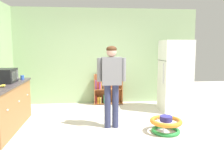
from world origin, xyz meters
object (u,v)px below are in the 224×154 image
object	(u,v)px
standing_person	(112,79)
banana_bunch	(3,86)
baby_walker	(166,124)
refrigerator	(175,76)
bookshelf	(106,91)
kitchen_counter	(2,107)
microwave	(5,76)
blue_cup	(22,77)

from	to	relation	value
standing_person	banana_bunch	size ratio (longest dim) A/B	10.46
baby_walker	banana_bunch	bearing A→B (deg)	177.28
refrigerator	standing_person	bearing A→B (deg)	-147.66
standing_person	bookshelf	bearing A→B (deg)	88.86
bookshelf	baby_walker	bearing A→B (deg)	-67.80
bookshelf	baby_walker	distance (m)	2.54
standing_person	baby_walker	size ratio (longest dim) A/B	2.70
baby_walker	banana_bunch	distance (m)	3.05
bookshelf	standing_person	bearing A→B (deg)	-91.14
bookshelf	banana_bunch	world-z (taller)	banana_bunch
standing_person	kitchen_counter	bearing A→B (deg)	177.90
bookshelf	microwave	xyz separation A→B (m)	(-2.14, -1.67, 0.67)
baby_walker	blue_cup	world-z (taller)	blue_cup
refrigerator	blue_cup	size ratio (longest dim) A/B	18.74
bookshelf	blue_cup	bearing A→B (deg)	-147.45
banana_bunch	microwave	bearing A→B (deg)	105.40
kitchen_counter	bookshelf	bearing A→B (deg)	40.94
baby_walker	microwave	bearing A→B (deg)	167.84
kitchen_counter	microwave	bearing A→B (deg)	84.56
refrigerator	microwave	size ratio (longest dim) A/B	3.71
microwave	banana_bunch	xyz separation A→B (m)	(0.15, -0.53, -0.11)
refrigerator	banana_bunch	distance (m)	3.91
microwave	blue_cup	world-z (taller)	microwave
refrigerator	standing_person	world-z (taller)	refrigerator
bookshelf	blue_cup	size ratio (longest dim) A/B	8.95
kitchen_counter	standing_person	bearing A→B (deg)	-2.10
baby_walker	bookshelf	bearing A→B (deg)	112.20
kitchen_counter	refrigerator	distance (m)	3.99
standing_person	baby_walker	distance (m)	1.35
blue_cup	kitchen_counter	bearing A→B (deg)	-109.15
baby_walker	banana_bunch	size ratio (longest dim) A/B	3.87
baby_walker	blue_cup	bearing A→B (deg)	159.16
bookshelf	blue_cup	xyz separation A→B (m)	(-1.94, -1.24, 0.58)
refrigerator	baby_walker	xyz separation A→B (m)	(-0.72, -1.47, -0.73)
bookshelf	banana_bunch	xyz separation A→B (m)	(-2.00, -2.20, 0.56)
refrigerator	microwave	distance (m)	3.91
microwave	banana_bunch	distance (m)	0.56
refrigerator	microwave	world-z (taller)	refrigerator
refrigerator	bookshelf	size ratio (longest dim) A/B	2.09
kitchen_counter	blue_cup	distance (m)	0.84
bookshelf	blue_cup	distance (m)	2.37
refrigerator	banana_bunch	bearing A→B (deg)	-160.04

